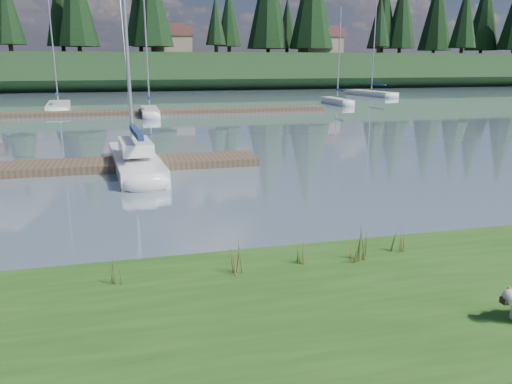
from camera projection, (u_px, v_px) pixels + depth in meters
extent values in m
plane|color=gray|center=(141.00, 114.00, 39.39)|extent=(200.00, 200.00, 0.00)
cube|color=#193118|center=(133.00, 71.00, 79.11)|extent=(200.00, 20.00, 5.00)
ellipsoid|color=silver|center=(510.00, 297.00, 7.08)|extent=(0.24, 0.25, 0.23)
cube|color=black|center=(504.00, 301.00, 7.07)|extent=(0.07, 0.12, 0.09)
cube|color=white|center=(136.00, 163.00, 19.12)|extent=(2.13, 6.97, 0.70)
ellipsoid|color=white|center=(128.00, 149.00, 22.26)|extent=(1.65, 1.99, 0.70)
cylinder|color=silver|center=(124.00, 5.00, 18.22)|extent=(0.14, 0.14, 10.41)
cube|color=navy|center=(136.00, 132.00, 17.85)|extent=(0.46, 3.13, 0.20)
cube|color=white|center=(135.00, 146.00, 18.58)|extent=(1.30, 2.58, 0.45)
cube|color=#4C3D2C|center=(47.00, 168.00, 18.71)|extent=(16.00, 2.00, 0.30)
cube|color=#4C3D2C|center=(167.00, 111.00, 39.83)|extent=(26.00, 2.20, 0.30)
cube|color=white|center=(59.00, 107.00, 42.48)|extent=(2.50, 8.02, 0.70)
ellipsoid|color=white|center=(60.00, 104.00, 46.08)|extent=(1.91, 2.30, 0.70)
cylinder|color=silver|center=(51.00, 24.00, 40.78)|extent=(0.12, 0.12, 12.32)
cube|color=navy|center=(57.00, 94.00, 41.20)|extent=(0.48, 3.14, 0.20)
cube|color=white|center=(150.00, 113.00, 37.94)|extent=(1.25, 5.39, 0.70)
ellipsoid|color=white|center=(148.00, 110.00, 40.46)|extent=(1.18, 1.47, 0.70)
cylinder|color=silver|center=(146.00, 47.00, 36.72)|extent=(0.12, 0.12, 8.47)
cube|color=navy|center=(150.00, 98.00, 36.95)|extent=(0.21, 2.14, 0.20)
cube|color=white|center=(337.00, 102.00, 48.15)|extent=(1.27, 5.26, 0.70)
ellipsoid|color=white|center=(327.00, 100.00, 50.59)|extent=(1.17, 1.45, 0.70)
cylinder|color=silver|center=(339.00, 52.00, 46.97)|extent=(0.12, 0.12, 8.08)
cube|color=navy|center=(341.00, 90.00, 47.18)|extent=(0.23, 2.09, 0.20)
cube|color=white|center=(371.00, 94.00, 60.15)|extent=(3.04, 8.24, 0.70)
ellipsoid|color=white|center=(353.00, 92.00, 63.74)|extent=(2.07, 2.44, 0.70)
cylinder|color=silver|center=(375.00, 37.00, 58.48)|extent=(0.12, 0.12, 12.01)
cube|color=navy|center=(377.00, 84.00, 58.87)|extent=(0.69, 3.20, 0.20)
cone|color=#475B23|center=(230.00, 256.00, 8.83)|extent=(0.03, 0.03, 0.62)
cone|color=brown|center=(237.00, 261.00, 8.81)|extent=(0.03, 0.03, 0.50)
cone|color=#475B23|center=(233.00, 254.00, 8.87)|extent=(0.03, 0.03, 0.68)
cone|color=brown|center=(238.00, 261.00, 8.86)|extent=(0.03, 0.03, 0.43)
cone|color=#475B23|center=(232.00, 260.00, 8.77)|extent=(0.03, 0.03, 0.56)
cone|color=#475B23|center=(297.00, 253.00, 9.29)|extent=(0.03, 0.03, 0.41)
cone|color=brown|center=(304.00, 256.00, 9.26)|extent=(0.03, 0.03, 0.33)
cone|color=#475B23|center=(299.00, 251.00, 9.32)|extent=(0.03, 0.03, 0.45)
cone|color=brown|center=(304.00, 256.00, 9.31)|extent=(0.03, 0.03, 0.29)
cone|color=#475B23|center=(299.00, 255.00, 9.22)|extent=(0.03, 0.03, 0.37)
cone|color=#475B23|center=(359.00, 241.00, 9.49)|extent=(0.03, 0.03, 0.68)
cone|color=brown|center=(365.00, 246.00, 9.47)|extent=(0.03, 0.03, 0.55)
cone|color=#475B23|center=(361.00, 239.00, 9.52)|extent=(0.03, 0.03, 0.75)
cone|color=brown|center=(366.00, 246.00, 9.52)|extent=(0.03, 0.03, 0.48)
cone|color=#475B23|center=(361.00, 244.00, 9.43)|extent=(0.03, 0.03, 0.61)
cone|color=#475B23|center=(111.00, 272.00, 8.39)|extent=(0.03, 0.03, 0.45)
cone|color=brown|center=(117.00, 276.00, 8.36)|extent=(0.03, 0.03, 0.36)
cone|color=#475B23|center=(114.00, 270.00, 8.42)|extent=(0.03, 0.03, 0.50)
cone|color=brown|center=(119.00, 276.00, 8.41)|extent=(0.03, 0.03, 0.32)
cone|color=#475B23|center=(112.00, 275.00, 8.32)|extent=(0.03, 0.03, 0.41)
cone|color=#475B23|center=(352.00, 253.00, 9.34)|extent=(0.03, 0.03, 0.38)
cone|color=brown|center=(359.00, 255.00, 9.31)|extent=(0.03, 0.03, 0.31)
cone|color=#475B23|center=(354.00, 251.00, 9.37)|extent=(0.03, 0.03, 0.42)
cone|color=brown|center=(360.00, 255.00, 9.36)|extent=(0.03, 0.03, 0.27)
cone|color=#475B23|center=(355.00, 255.00, 9.27)|extent=(0.03, 0.03, 0.34)
cone|color=#475B23|center=(395.00, 238.00, 9.86)|extent=(0.03, 0.03, 0.56)
cone|color=brown|center=(402.00, 241.00, 9.84)|extent=(0.03, 0.03, 0.45)
cone|color=#475B23|center=(397.00, 236.00, 9.90)|extent=(0.03, 0.03, 0.62)
cone|color=brown|center=(402.00, 242.00, 9.89)|extent=(0.03, 0.03, 0.39)
cone|color=#475B23|center=(398.00, 240.00, 9.80)|extent=(0.03, 0.03, 0.51)
cube|color=#33281C|center=(184.00, 270.00, 9.72)|extent=(60.00, 0.50, 0.14)
cylinder|color=#382619|center=(64.00, 49.00, 74.96)|extent=(0.60, 0.60, 1.80)
cone|color=black|center=(60.00, 7.00, 73.48)|extent=(4.84, 4.84, 11.00)
cylinder|color=#382619|center=(153.00, 48.00, 72.39)|extent=(0.60, 0.60, 1.80)
cylinder|color=#382619|center=(229.00, 49.00, 78.96)|extent=(0.60, 0.60, 1.80)
cone|color=black|center=(229.00, 16.00, 77.70)|extent=(3.96, 3.96, 9.00)
cylinder|color=#382619|center=(311.00, 49.00, 80.13)|extent=(0.60, 0.60, 1.80)
cylinder|color=#382619|center=(381.00, 50.00, 86.24)|extent=(0.60, 0.60, 1.80)
cone|color=black|center=(384.00, 12.00, 84.64)|extent=(5.28, 5.28, 12.00)
cylinder|color=#382619|center=(461.00, 50.00, 85.53)|extent=(0.60, 0.60, 1.80)
cone|color=black|center=(465.00, 16.00, 84.11)|extent=(4.62, 4.62, 10.50)
cube|color=gray|center=(171.00, 46.00, 77.66)|extent=(6.00, 5.00, 2.80)
cube|color=brown|center=(171.00, 32.00, 77.12)|extent=(6.30, 5.30, 1.40)
cube|color=brown|center=(170.00, 26.00, 76.92)|extent=(4.20, 3.60, 0.70)
cube|color=gray|center=(321.00, 46.00, 81.41)|extent=(6.00, 5.00, 2.80)
cube|color=brown|center=(321.00, 33.00, 80.88)|extent=(6.30, 5.30, 1.40)
cube|color=brown|center=(321.00, 28.00, 80.68)|extent=(4.20, 3.60, 0.70)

